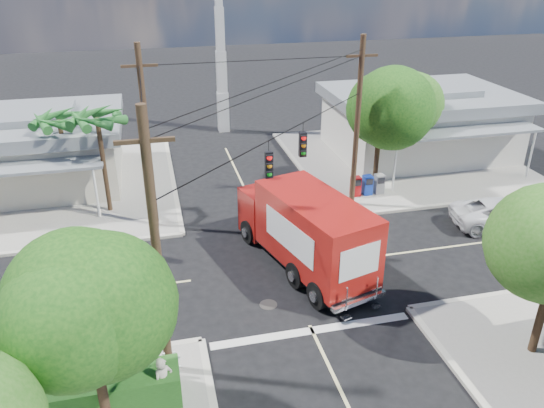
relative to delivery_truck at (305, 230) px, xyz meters
name	(u,v)px	position (x,y,z in m)	size (l,w,h in m)	color
ground	(283,269)	(-0.98, 0.01, -1.80)	(120.00, 120.00, 0.00)	black
sidewalk_ne	(401,160)	(9.90, 10.89, -1.73)	(14.12, 14.12, 0.14)	gray
sidewalk_nw	(52,191)	(-11.86, 10.89, -1.73)	(14.12, 14.12, 0.14)	gray
road_markings	(292,287)	(-0.98, -1.46, -1.79)	(32.00, 32.00, 0.01)	beige
building_ne	(420,121)	(11.52, 11.97, 0.52)	(11.80, 10.20, 4.50)	silver
building_nw	(28,148)	(-12.98, 12.47, 0.43)	(10.80, 10.20, 4.30)	beige
radio_tower	(221,56)	(-0.48, 20.01, 3.85)	(0.80, 0.80, 17.00)	silver
tree_sw_front	(88,316)	(-7.97, -7.53, 2.54)	(3.88, 3.78, 6.03)	#422D1C
tree_ne_front	(381,110)	(6.23, 6.77, 2.97)	(4.21, 4.14, 6.66)	#422D1C
tree_ne_back	(406,107)	(8.83, 8.97, 2.39)	(3.77, 3.66, 5.82)	#422D1C
palm_nw_front	(97,120)	(-8.48, 7.51, 3.25)	(3.01, 3.08, 5.59)	#422D1C
palm_nw_back	(59,121)	(-10.48, 9.01, 2.88)	(3.01, 3.08, 5.19)	#422D1C
utility_poles	(237,159)	(-2.56, 1.61, 2.88)	(12.00, 10.68, 9.00)	#473321
picket_fence	(83,378)	(-8.78, -5.59, -1.11)	(5.94, 0.06, 1.00)	silver
hedge_sw	(74,398)	(-8.98, -6.39, -1.11)	(6.20, 1.20, 1.10)	#1F4B18
vending_boxes	(367,185)	(5.52, 6.21, -1.11)	(1.90, 0.50, 1.10)	#A20B0E
delivery_truck	(305,230)	(0.00, 0.00, 0.00)	(4.53, 8.50, 3.53)	black
parked_car	(503,214)	(10.70, 1.28, -1.10)	(2.32, 5.04, 1.40)	silver
pedestrian	(164,382)	(-6.36, -6.69, -0.80)	(0.62, 0.41, 1.70)	#BFB6A4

